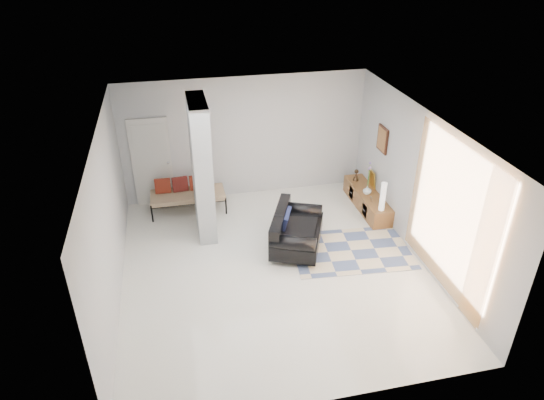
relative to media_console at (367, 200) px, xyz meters
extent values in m
plane|color=silver|center=(-2.52, -1.70, -0.20)|extent=(6.00, 6.00, 0.00)
plane|color=white|center=(-2.52, -1.70, 2.60)|extent=(6.00, 6.00, 0.00)
plane|color=#BBBDC0|center=(-2.52, 1.30, 1.20)|extent=(6.00, 0.00, 6.00)
plane|color=#BBBDC0|center=(-2.52, -4.70, 1.20)|extent=(6.00, 0.00, 6.00)
plane|color=#BBBDC0|center=(-5.27, -1.70, 1.20)|extent=(0.00, 6.00, 6.00)
plane|color=#BBBDC0|center=(0.23, -1.70, 1.20)|extent=(0.00, 6.00, 6.00)
cube|color=#A5AAAC|center=(-3.62, -0.10, 1.20)|extent=(0.35, 1.20, 2.80)
cube|color=silver|center=(-4.62, 1.26, 0.82)|extent=(0.85, 0.06, 2.04)
plane|color=#EC9C3E|center=(0.15, -2.85, 1.25)|extent=(0.00, 2.55, 2.55)
cube|color=#3D1C10|center=(0.20, 0.00, 1.45)|extent=(0.04, 0.45, 0.55)
cube|color=brown|center=(0.00, 0.00, 0.00)|extent=(0.45, 1.85, 0.40)
cube|color=#3D1C10|center=(-0.22, -0.41, 0.00)|extent=(0.02, 0.25, 0.28)
cube|color=#3D1C10|center=(-0.22, 0.41, 0.00)|extent=(0.02, 0.25, 0.28)
cube|color=gold|center=(0.18, 0.25, 0.40)|extent=(0.09, 0.32, 0.40)
cube|color=silver|center=(-0.10, -0.41, 0.26)|extent=(0.04, 0.10, 0.12)
cylinder|color=silver|center=(-2.47, -1.56, -0.15)|extent=(0.05, 0.05, 0.10)
cylinder|color=silver|center=(-2.00, -0.42, -0.15)|extent=(0.05, 0.05, 0.10)
cylinder|color=silver|center=(-1.84, -1.82, -0.15)|extent=(0.05, 0.05, 0.10)
cylinder|color=silver|center=(-1.37, -0.68, -0.15)|extent=(0.05, 0.05, 0.10)
cube|color=black|center=(-1.92, -1.12, 0.05)|extent=(1.38, 1.70, 0.30)
cube|color=black|center=(-2.24, -0.99, 0.38)|extent=(0.75, 1.44, 0.36)
cylinder|color=black|center=(-2.16, -1.69, 0.28)|extent=(0.88, 0.58, 0.28)
cylinder|color=black|center=(-1.68, -0.55, 0.28)|extent=(0.88, 0.58, 0.28)
cube|color=black|center=(-2.13, -1.04, 0.40)|extent=(0.34, 0.55, 0.31)
cylinder|color=black|center=(-4.72, 0.42, 0.00)|extent=(0.04, 0.04, 0.40)
cylinder|color=black|center=(-3.13, 0.42, 0.00)|extent=(0.04, 0.04, 0.40)
cylinder|color=black|center=(-4.72, 1.07, 0.00)|extent=(0.04, 0.04, 0.40)
cylinder|color=black|center=(-3.12, 1.07, 0.00)|extent=(0.04, 0.04, 0.40)
cube|color=tan|center=(-3.92, 0.75, 0.18)|extent=(1.61, 0.67, 0.12)
cube|color=maroon|center=(-4.44, 0.90, 0.40)|extent=(0.34, 0.16, 0.33)
cube|color=#5E1B17|center=(-4.06, 0.90, 0.40)|extent=(0.34, 0.16, 0.33)
cube|color=maroon|center=(-3.69, 0.90, 0.40)|extent=(0.34, 0.16, 0.33)
cube|color=beige|center=(-0.92, -1.50, -0.20)|extent=(2.40, 1.71, 0.01)
cylinder|color=white|center=(-0.02, -0.78, 0.51)|extent=(0.12, 0.12, 0.63)
imported|color=white|center=(-0.05, -0.06, 0.29)|extent=(0.21, 0.21, 0.20)
camera|label=1|loc=(-4.10, -8.78, 5.34)|focal=32.00mm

